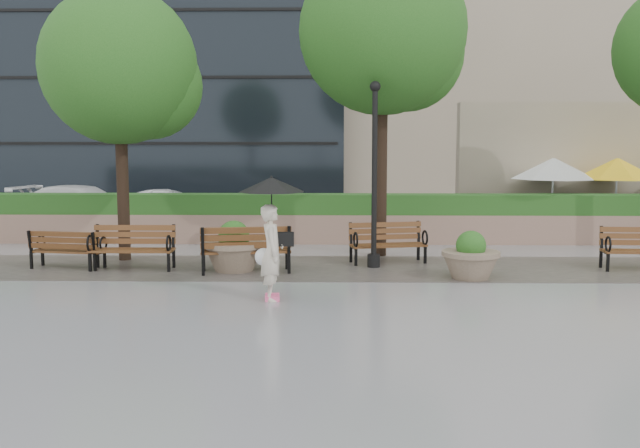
{
  "coord_description": "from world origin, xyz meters",
  "views": [
    {
      "loc": [
        0.63,
        -12.61,
        2.83
      ],
      "look_at": [
        0.32,
        2.06,
        1.1
      ],
      "focal_mm": 40.0,
      "sensor_mm": 36.0,
      "label": 1
    }
  ],
  "objects_px": {
    "planter_left": "(234,251)",
    "car_left": "(83,206)",
    "car_right": "(172,210)",
    "bench_0": "(68,257)",
    "lamppost": "(374,187)",
    "bench_2": "(246,259)",
    "pedestrian": "(272,226)",
    "planter_right": "(471,260)",
    "bench_1": "(133,257)",
    "bench_3": "(388,251)"
  },
  "relations": [
    {
      "from": "planter_right",
      "to": "car_left",
      "type": "distance_m",
      "value": 13.98
    },
    {
      "from": "bench_3",
      "to": "planter_left",
      "type": "relative_size",
      "value": 1.39
    },
    {
      "from": "lamppost",
      "to": "car_left",
      "type": "bearing_deg",
      "value": 141.26
    },
    {
      "from": "lamppost",
      "to": "planter_right",
      "type": "bearing_deg",
      "value": -33.69
    },
    {
      "from": "bench_0",
      "to": "planter_right",
      "type": "height_order",
      "value": "planter_right"
    },
    {
      "from": "bench_2",
      "to": "car_left",
      "type": "xyz_separation_m",
      "value": [
        -6.34,
        8.01,
        0.38
      ]
    },
    {
      "from": "bench_2",
      "to": "bench_1",
      "type": "bearing_deg",
      "value": -15.45
    },
    {
      "from": "bench_2",
      "to": "lamppost",
      "type": "bearing_deg",
      "value": -174.75
    },
    {
      "from": "car_left",
      "to": "car_right",
      "type": "distance_m",
      "value": 3.12
    },
    {
      "from": "bench_2",
      "to": "car_right",
      "type": "distance_m",
      "value": 8.09
    },
    {
      "from": "bench_1",
      "to": "bench_3",
      "type": "height_order",
      "value": "bench_1"
    },
    {
      "from": "pedestrian",
      "to": "lamppost",
      "type": "bearing_deg",
      "value": -36.81
    },
    {
      "from": "bench_0",
      "to": "bench_1",
      "type": "height_order",
      "value": "bench_1"
    },
    {
      "from": "bench_0",
      "to": "lamppost",
      "type": "relative_size",
      "value": 0.41
    },
    {
      "from": "bench_0",
      "to": "bench_3",
      "type": "xyz_separation_m",
      "value": [
        7.13,
        0.86,
        0.02
      ]
    },
    {
      "from": "lamppost",
      "to": "bench_1",
      "type": "bearing_deg",
      "value": -175.56
    },
    {
      "from": "car_right",
      "to": "pedestrian",
      "type": "height_order",
      "value": "pedestrian"
    },
    {
      "from": "bench_2",
      "to": "pedestrian",
      "type": "distance_m",
      "value": 2.86
    },
    {
      "from": "car_right",
      "to": "pedestrian",
      "type": "xyz_separation_m",
      "value": [
        4.07,
        -9.95,
        0.7
      ]
    },
    {
      "from": "planter_left",
      "to": "car_left",
      "type": "relative_size",
      "value": 0.28
    },
    {
      "from": "bench_0",
      "to": "planter_left",
      "type": "xyz_separation_m",
      "value": [
        3.72,
        -0.21,
        0.18
      ]
    },
    {
      "from": "lamppost",
      "to": "bench_0",
      "type": "bearing_deg",
      "value": -177.49
    },
    {
      "from": "planter_left",
      "to": "lamppost",
      "type": "xyz_separation_m",
      "value": [
        3.05,
        0.51,
        1.38
      ]
    },
    {
      "from": "bench_1",
      "to": "lamppost",
      "type": "distance_m",
      "value": 5.53
    },
    {
      "from": "pedestrian",
      "to": "bench_0",
      "type": "bearing_deg",
      "value": 52.81
    },
    {
      "from": "car_left",
      "to": "planter_right",
      "type": "bearing_deg",
      "value": -115.32
    },
    {
      "from": "bench_3",
      "to": "car_left",
      "type": "relative_size",
      "value": 0.39
    },
    {
      "from": "bench_0",
      "to": "lamppost",
      "type": "distance_m",
      "value": 6.95
    },
    {
      "from": "planter_left",
      "to": "car_left",
      "type": "bearing_deg",
      "value": 127.77
    },
    {
      "from": "bench_3",
      "to": "planter_right",
      "type": "relative_size",
      "value": 1.54
    },
    {
      "from": "bench_1",
      "to": "pedestrian",
      "type": "bearing_deg",
      "value": -40.78
    },
    {
      "from": "planter_left",
      "to": "car_left",
      "type": "xyz_separation_m",
      "value": [
        -6.06,
        7.82,
        0.25
      ]
    },
    {
      "from": "planter_left",
      "to": "car_right",
      "type": "distance_m",
      "value": 7.8
    },
    {
      "from": "bench_1",
      "to": "bench_2",
      "type": "xyz_separation_m",
      "value": [
        2.53,
        -0.29,
        0.02
      ]
    },
    {
      "from": "bench_3",
      "to": "car_right",
      "type": "bearing_deg",
      "value": 123.87
    },
    {
      "from": "planter_right",
      "to": "lamppost",
      "type": "xyz_separation_m",
      "value": [
        -1.91,
        1.28,
        1.42
      ]
    },
    {
      "from": "lamppost",
      "to": "pedestrian",
      "type": "relative_size",
      "value": 1.89
    },
    {
      "from": "planter_left",
      "to": "bench_2",
      "type": "bearing_deg",
      "value": -34.1
    },
    {
      "from": "bench_3",
      "to": "planter_right",
      "type": "distance_m",
      "value": 2.41
    },
    {
      "from": "bench_0",
      "to": "lamppost",
      "type": "bearing_deg",
      "value": -168.33
    },
    {
      "from": "car_left",
      "to": "bench_2",
      "type": "bearing_deg",
      "value": -129.05
    },
    {
      "from": "planter_left",
      "to": "bench_1",
      "type": "bearing_deg",
      "value": 177.5
    },
    {
      "from": "car_right",
      "to": "bench_2",
      "type": "bearing_deg",
      "value": -170.34
    },
    {
      "from": "lamppost",
      "to": "car_left",
      "type": "relative_size",
      "value": 0.88
    },
    {
      "from": "bench_1",
      "to": "bench_2",
      "type": "distance_m",
      "value": 2.54
    },
    {
      "from": "bench_2",
      "to": "car_left",
      "type": "bearing_deg",
      "value": -60.57
    },
    {
      "from": "bench_1",
      "to": "planter_right",
      "type": "distance_m",
      "value": 7.27
    },
    {
      "from": "bench_0",
      "to": "planter_right",
      "type": "distance_m",
      "value": 8.74
    },
    {
      "from": "planter_right",
      "to": "pedestrian",
      "type": "relative_size",
      "value": 0.55
    },
    {
      "from": "bench_1",
      "to": "lamppost",
      "type": "height_order",
      "value": "lamppost"
    }
  ]
}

